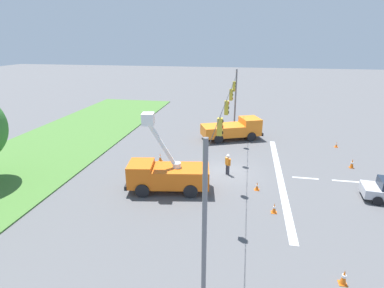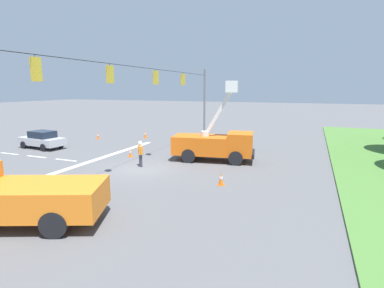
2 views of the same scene
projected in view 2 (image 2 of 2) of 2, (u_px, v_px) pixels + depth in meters
The scene contains 12 objects.
ground_plane at pixel (139, 168), 20.00m from camera, with size 200.00×200.00×0.00m, color #565659.
lane_markings at pixel (71, 161), 22.13m from camera, with size 17.60×15.25×0.01m.
signal_gantry at pixel (137, 99), 19.15m from camera, with size 26.20×0.33×7.20m.
utility_truck_bucket_lift at pixel (215, 143), 21.89m from camera, with size 3.16×6.20×5.79m.
utility_truck_support_near at pixel (12, 196), 11.59m from camera, with size 4.81×6.96×2.29m.
sedan_silver at pixel (42, 139), 26.62m from camera, with size 2.24×4.45×1.56m.
road_worker at pixel (140, 152), 20.28m from camera, with size 0.51×0.47×1.77m.
traffic_cone_foreground_left at pixel (221, 179), 16.48m from camera, with size 0.36×0.36×0.72m.
traffic_cone_mid_right at pixel (98, 136), 31.61m from camera, with size 0.36×0.36×0.69m.
traffic_cone_near_bucket at pixel (130, 153), 23.33m from camera, with size 0.36×0.36×0.65m.
traffic_cone_lane_edge_a at pixel (139, 145), 26.36m from camera, with size 0.36×0.36×0.68m.
traffic_cone_lane_edge_b at pixel (145, 134), 32.35m from camera, with size 0.36×0.36×0.76m.
Camera 2 is at (16.65, 10.50, 5.26)m, focal length 28.00 mm.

